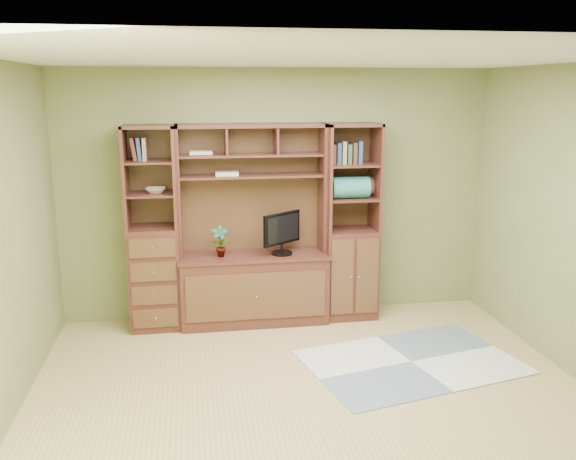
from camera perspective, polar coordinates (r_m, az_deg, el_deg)
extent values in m
cube|color=tan|center=(4.97, 2.42, -15.61)|extent=(4.60, 4.10, 0.04)
cube|color=white|center=(4.37, 2.76, 15.86)|extent=(4.60, 4.10, 0.04)
cube|color=olive|center=(6.43, -1.01, 3.33)|extent=(4.50, 0.04, 2.60)
cube|color=olive|center=(2.67, 11.39, -11.19)|extent=(4.50, 0.04, 2.60)
cube|color=#4A2119|center=(6.19, -3.28, 0.34)|extent=(1.54, 0.53, 2.05)
cube|color=#4A2119|center=(6.21, -12.53, 0.09)|extent=(0.50, 0.45, 2.05)
cube|color=#4A2119|center=(6.41, 5.84, 0.73)|extent=(0.55, 0.45, 2.05)
cube|color=#A4A9A9|center=(5.68, 11.48, -12.01)|extent=(2.04, 1.59, 0.01)
cube|color=black|center=(6.19, -0.58, 0.40)|extent=(0.52, 0.46, 0.60)
imported|color=#A55737|center=(6.16, -6.38, -1.06)|extent=(0.17, 0.11, 0.32)
cube|color=beige|center=(6.16, -5.76, 5.28)|extent=(0.23, 0.17, 0.04)
imported|color=beige|center=(6.14, -12.28, 3.66)|extent=(0.20, 0.20, 0.05)
cube|color=#2B736C|center=(6.29, 5.83, 3.98)|extent=(0.38, 0.22, 0.22)
cube|color=brown|center=(6.44, 6.54, 4.09)|extent=(0.36, 0.20, 0.20)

